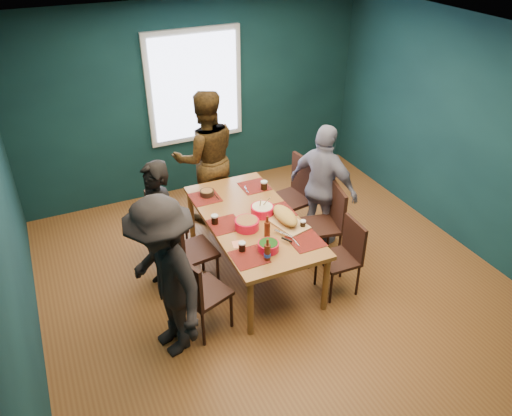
{
  "coord_description": "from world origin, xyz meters",
  "views": [
    {
      "loc": [
        -2.04,
        -3.93,
        3.74
      ],
      "look_at": [
        -0.11,
        0.24,
        0.88
      ],
      "focal_mm": 35.0,
      "sensor_mm": 36.0,
      "label": 1
    }
  ],
  "objects_px": {
    "person_far_left": "(159,229)",
    "chair_left_mid": "(185,247)",
    "person_near_left": "(164,279)",
    "bowl_dumpling": "(262,210)",
    "dining_table": "(252,223)",
    "chair_right_near": "(345,251)",
    "chair_left_near": "(197,290)",
    "bowl_salad": "(247,224)",
    "bowl_herbs": "(268,246)",
    "cutting_board": "(285,217)",
    "chair_right_far": "(296,191)",
    "person_right": "(323,187)",
    "chair_left_far": "(161,222)",
    "chair_right_mid": "(329,219)",
    "person_back": "(206,158)"
  },
  "relations": [
    {
      "from": "chair_left_mid",
      "to": "person_far_left",
      "type": "distance_m",
      "value": 0.34
    },
    {
      "from": "person_back",
      "to": "person_near_left",
      "type": "bearing_deg",
      "value": 67.63
    },
    {
      "from": "dining_table",
      "to": "chair_right_near",
      "type": "height_order",
      "value": "chair_right_near"
    },
    {
      "from": "chair_right_mid",
      "to": "bowl_salad",
      "type": "relative_size",
      "value": 3.63
    },
    {
      "from": "person_back",
      "to": "chair_right_near",
      "type": "bearing_deg",
      "value": 119.37
    },
    {
      "from": "chair_right_near",
      "to": "bowl_herbs",
      "type": "xyz_separation_m",
      "value": [
        -0.89,
        0.09,
        0.29
      ]
    },
    {
      "from": "chair_right_far",
      "to": "person_right",
      "type": "relative_size",
      "value": 0.65
    },
    {
      "from": "person_far_left",
      "to": "bowl_salad",
      "type": "relative_size",
      "value": 5.96
    },
    {
      "from": "dining_table",
      "to": "person_far_left",
      "type": "bearing_deg",
      "value": 171.71
    },
    {
      "from": "person_near_left",
      "to": "bowl_dumpling",
      "type": "relative_size",
      "value": 6.44
    },
    {
      "from": "chair_left_far",
      "to": "chair_left_near",
      "type": "distance_m",
      "value": 1.35
    },
    {
      "from": "dining_table",
      "to": "bowl_herbs",
      "type": "distance_m",
      "value": 0.62
    },
    {
      "from": "bowl_salad",
      "to": "person_far_left",
      "type": "bearing_deg",
      "value": 159.81
    },
    {
      "from": "chair_left_far",
      "to": "chair_right_near",
      "type": "xyz_separation_m",
      "value": [
        1.65,
        -1.39,
        -0.0
      ]
    },
    {
      "from": "chair_right_mid",
      "to": "person_back",
      "type": "relative_size",
      "value": 0.53
    },
    {
      "from": "dining_table",
      "to": "chair_right_near",
      "type": "bearing_deg",
      "value": -40.41
    },
    {
      "from": "bowl_dumpling",
      "to": "chair_right_mid",
      "type": "bearing_deg",
      "value": -10.23
    },
    {
      "from": "chair_left_mid",
      "to": "person_right",
      "type": "relative_size",
      "value": 0.62
    },
    {
      "from": "chair_left_near",
      "to": "bowl_salad",
      "type": "xyz_separation_m",
      "value": [
        0.75,
        0.49,
        0.25
      ]
    },
    {
      "from": "bowl_salad",
      "to": "bowl_herbs",
      "type": "bearing_deg",
      "value": -85.35
    },
    {
      "from": "bowl_salad",
      "to": "chair_left_mid",
      "type": "bearing_deg",
      "value": 163.63
    },
    {
      "from": "person_far_left",
      "to": "person_right",
      "type": "distance_m",
      "value": 2.03
    },
    {
      "from": "person_near_left",
      "to": "bowl_salad",
      "type": "bearing_deg",
      "value": 104.79
    },
    {
      "from": "chair_right_far",
      "to": "bowl_herbs",
      "type": "distance_m",
      "value": 1.52
    },
    {
      "from": "chair_right_far",
      "to": "cutting_board",
      "type": "height_order",
      "value": "chair_right_far"
    },
    {
      "from": "chair_right_far",
      "to": "bowl_dumpling",
      "type": "height_order",
      "value": "chair_right_far"
    },
    {
      "from": "chair_left_near",
      "to": "person_near_left",
      "type": "height_order",
      "value": "person_near_left"
    },
    {
      "from": "person_right",
      "to": "bowl_herbs",
      "type": "distance_m",
      "value": 1.37
    },
    {
      "from": "dining_table",
      "to": "chair_left_near",
      "type": "height_order",
      "value": "chair_left_near"
    },
    {
      "from": "person_back",
      "to": "bowl_dumpling",
      "type": "height_order",
      "value": "person_back"
    },
    {
      "from": "bowl_salad",
      "to": "cutting_board",
      "type": "xyz_separation_m",
      "value": [
        0.42,
        -0.07,
        0.01
      ]
    },
    {
      "from": "chair_left_near",
      "to": "chair_left_mid",
      "type": "bearing_deg",
      "value": 62.27
    },
    {
      "from": "dining_table",
      "to": "chair_right_mid",
      "type": "height_order",
      "value": "chair_right_mid"
    },
    {
      "from": "person_right",
      "to": "bowl_salad",
      "type": "bearing_deg",
      "value": 81.64
    },
    {
      "from": "bowl_dumpling",
      "to": "bowl_salad",
      "type": "bearing_deg",
      "value": -145.89
    },
    {
      "from": "chair_right_near",
      "to": "person_back",
      "type": "relative_size",
      "value": 0.48
    },
    {
      "from": "dining_table",
      "to": "cutting_board",
      "type": "distance_m",
      "value": 0.39
    },
    {
      "from": "dining_table",
      "to": "bowl_dumpling",
      "type": "bearing_deg",
      "value": 10.43
    },
    {
      "from": "chair_right_near",
      "to": "cutting_board",
      "type": "relative_size",
      "value": 1.24
    },
    {
      "from": "bowl_salad",
      "to": "bowl_dumpling",
      "type": "bearing_deg",
      "value": 34.11
    },
    {
      "from": "dining_table",
      "to": "chair_left_near",
      "type": "bearing_deg",
      "value": -142.76
    },
    {
      "from": "person_far_left",
      "to": "chair_left_mid",
      "type": "bearing_deg",
      "value": 47.81
    },
    {
      "from": "chair_left_near",
      "to": "bowl_herbs",
      "type": "relative_size",
      "value": 4.34
    },
    {
      "from": "chair_left_far",
      "to": "bowl_herbs",
      "type": "xyz_separation_m",
      "value": [
        0.77,
        -1.3,
        0.28
      ]
    },
    {
      "from": "chair_right_far",
      "to": "person_back",
      "type": "relative_size",
      "value": 0.57
    },
    {
      "from": "bowl_salad",
      "to": "person_near_left",
      "type": "bearing_deg",
      "value": -152.3
    },
    {
      "from": "chair_left_near",
      "to": "person_far_left",
      "type": "bearing_deg",
      "value": 79.58
    },
    {
      "from": "chair_right_near",
      "to": "person_far_left",
      "type": "height_order",
      "value": "person_far_left"
    },
    {
      "from": "chair_left_mid",
      "to": "cutting_board",
      "type": "xyz_separation_m",
      "value": [
        1.07,
        -0.26,
        0.24
      ]
    },
    {
      "from": "chair_left_far",
      "to": "chair_right_near",
      "type": "bearing_deg",
      "value": -39.72
    }
  ]
}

